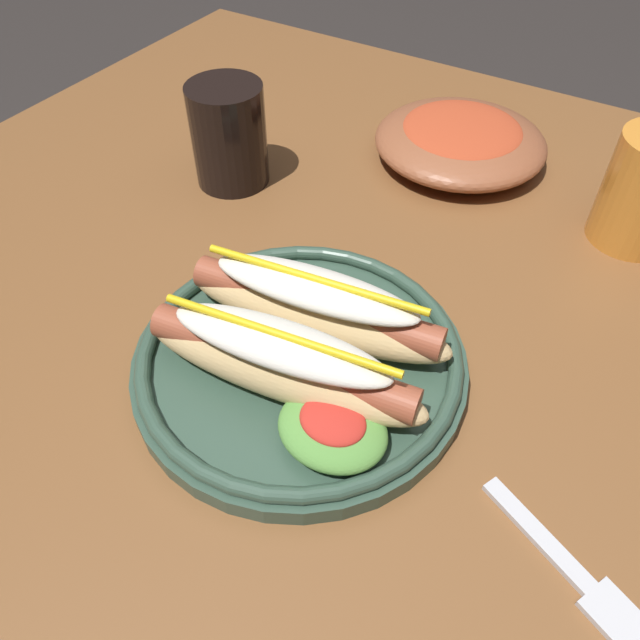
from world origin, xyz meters
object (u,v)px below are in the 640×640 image
Objects in this scene: hot_dog_plate at (301,351)px; soda_cup at (229,135)px; fork at (572,570)px; side_bowl at (460,139)px.

soda_cup is at bearing 137.87° from hot_dog_plate.
fork is at bearing -28.28° from soda_cup.
fork is (0.22, -0.04, -0.02)m from hot_dog_plate.
hot_dog_plate is 2.21× the size of fork.
hot_dog_plate reaches higher than side_bowl.
hot_dog_plate reaches higher than fork.
side_bowl is (-0.02, 0.35, -0.00)m from hot_dog_plate.
hot_dog_plate is 0.28m from soda_cup.
hot_dog_plate is at bearing -87.29° from side_bowl.
hot_dog_plate is 0.35m from side_bowl.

